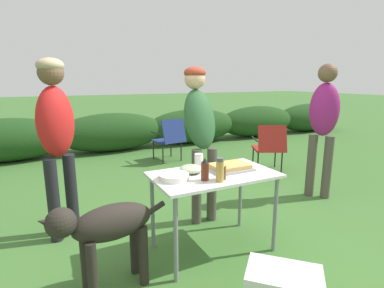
# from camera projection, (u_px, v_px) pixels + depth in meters

# --- Properties ---
(ground_plane) EXTENTS (60.00, 60.00, 0.00)m
(ground_plane) POSITION_uv_depth(u_px,v_px,m) (213.00, 249.00, 2.81)
(ground_plane) COLOR #3D6B2D
(shrub_hedge) EXTENTS (14.40, 0.90, 0.84)m
(shrub_hedge) POSITION_uv_depth(u_px,v_px,m) (112.00, 132.00, 6.60)
(shrub_hedge) COLOR #1E4219
(shrub_hedge) RESTS_ON ground
(folding_table) EXTENTS (1.10, 0.64, 0.74)m
(folding_table) POSITION_uv_depth(u_px,v_px,m) (214.00, 182.00, 2.67)
(folding_table) COLOR silver
(folding_table) RESTS_ON ground
(food_tray) EXTENTS (0.39, 0.28, 0.06)m
(food_tray) POSITION_uv_depth(u_px,v_px,m) (230.00, 167.00, 2.75)
(food_tray) COLOR #9E9EA3
(food_tray) RESTS_ON folding_table
(plate_stack) EXTENTS (0.26, 0.26, 0.05)m
(plate_stack) POSITION_uv_depth(u_px,v_px,m) (174.00, 177.00, 2.49)
(plate_stack) COLOR white
(plate_stack) RESTS_ON folding_table
(mixing_bowl) EXTENTS (0.21, 0.21, 0.07)m
(mixing_bowl) POSITION_uv_depth(u_px,v_px,m) (191.00, 169.00, 2.67)
(mixing_bowl) COLOR #ADBC99
(mixing_bowl) RESTS_ON folding_table
(paper_cup_stack) EXTENTS (0.08, 0.08, 0.14)m
(paper_cup_stack) POSITION_uv_depth(u_px,v_px,m) (199.00, 161.00, 2.80)
(paper_cup_stack) COLOR white
(paper_cup_stack) RESTS_ON folding_table
(bbq_sauce_bottle) EXTENTS (0.07, 0.07, 0.19)m
(bbq_sauce_bottle) POSITION_uv_depth(u_px,v_px,m) (205.00, 170.00, 2.46)
(bbq_sauce_bottle) COLOR #562314
(bbq_sauce_bottle) RESTS_ON folding_table
(spice_jar) EXTENTS (0.06, 0.06, 0.20)m
(spice_jar) POSITION_uv_depth(u_px,v_px,m) (220.00, 170.00, 2.42)
(spice_jar) COLOR #B2893D
(spice_jar) RESTS_ON folding_table
(beer_bottle) EXTENTS (0.06, 0.06, 0.15)m
(beer_bottle) POSITION_uv_depth(u_px,v_px,m) (223.00, 171.00, 2.49)
(beer_bottle) COLOR brown
(beer_bottle) RESTS_ON folding_table
(standing_person_in_olive_jacket) EXTENTS (0.36, 0.49, 1.70)m
(standing_person_in_olive_jacket) POSITION_uv_depth(u_px,v_px,m) (200.00, 124.00, 3.25)
(standing_person_in_olive_jacket) COLOR #4C473D
(standing_person_in_olive_jacket) RESTS_ON ground
(standing_person_with_beanie) EXTENTS (0.44, 0.41, 1.75)m
(standing_person_with_beanie) POSITION_uv_depth(u_px,v_px,m) (56.00, 129.00, 2.81)
(standing_person_with_beanie) COLOR black
(standing_person_with_beanie) RESTS_ON ground
(standing_person_in_gray_fleece) EXTENTS (0.43, 0.45, 1.75)m
(standing_person_in_gray_fleece) POSITION_uv_depth(u_px,v_px,m) (324.00, 119.00, 3.85)
(standing_person_in_gray_fleece) COLOR #4C473D
(standing_person_in_gray_fleece) RESTS_ON ground
(dog) EXTENTS (0.94, 0.34, 0.73)m
(dog) POSITION_uv_depth(u_px,v_px,m) (106.00, 228.00, 2.16)
(dog) COLOR #28231E
(dog) RESTS_ON ground
(camp_chair_green_behind_table) EXTENTS (0.67, 0.73, 0.83)m
(camp_chair_green_behind_table) POSITION_uv_depth(u_px,v_px,m) (269.00, 145.00, 5.04)
(camp_chair_green_behind_table) COLOR maroon
(camp_chair_green_behind_table) RESTS_ON ground
(camp_chair_near_hedge) EXTENTS (0.54, 0.64, 0.83)m
(camp_chair_near_hedge) POSITION_uv_depth(u_px,v_px,m) (170.00, 138.00, 5.73)
(camp_chair_near_hedge) COLOR navy
(camp_chair_near_hedge) RESTS_ON ground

